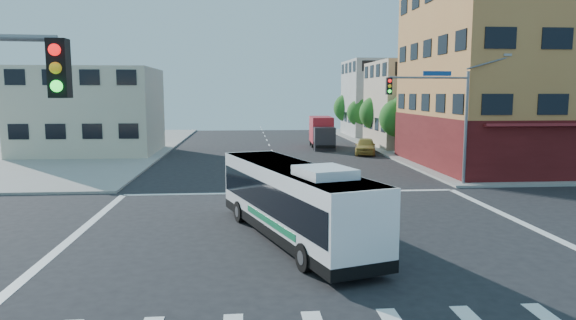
{
  "coord_description": "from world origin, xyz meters",
  "views": [
    {
      "loc": [
        -2.65,
        -19.46,
        5.68
      ],
      "look_at": [
        -0.67,
        4.1,
        2.6
      ],
      "focal_mm": 32.0,
      "sensor_mm": 36.0,
      "label": 1
    }
  ],
  "objects": [
    {
      "name": "signal_mast_ne",
      "position": [
        9.08,
        10.62,
        4.98
      ],
      "size": [
        7.91,
        1.13,
        8.07
      ],
      "color": "slate",
      "rests_on": "ground"
    },
    {
      "name": "building_west",
      "position": [
        -17.02,
        29.98,
        4.01
      ],
      "size": [
        12.06,
        10.06,
        8.0
      ],
      "color": "beige",
      "rests_on": "ground"
    },
    {
      "name": "transit_bus",
      "position": [
        -0.83,
        -0.08,
        1.57
      ],
      "size": [
        5.53,
        11.06,
        3.22
      ],
      "rotation": [
        0.0,
        0.0,
        0.31
      ],
      "color": "black",
      "rests_on": "ground"
    },
    {
      "name": "corner_building_ne",
      "position": [
        19.99,
        18.48,
        5.89
      ],
      "size": [
        18.1,
        15.44,
        14.0
      ],
      "color": "#B37B40",
      "rests_on": "ground"
    },
    {
      "name": "street_tree_d",
      "position": [
        11.9,
        51.92,
        3.88
      ],
      "size": [
        4.0,
        4.0,
        6.03
      ],
      "color": "#322012",
      "rests_on": "ground"
    },
    {
      "name": "building_east_near",
      "position": [
        16.98,
        33.98,
        4.51
      ],
      "size": [
        12.06,
        10.06,
        9.0
      ],
      "color": "tan",
      "rests_on": "ground"
    },
    {
      "name": "parked_car",
      "position": [
        8.58,
        27.52,
        0.78
      ],
      "size": [
        2.92,
        4.88,
        1.55
      ],
      "primitive_type": "imported",
      "rotation": [
        0.0,
        0.0,
        -0.25
      ],
      "color": "gold",
      "rests_on": "ground"
    },
    {
      "name": "building_east_far",
      "position": [
        16.98,
        47.98,
        5.01
      ],
      "size": [
        12.06,
        10.06,
        10.0
      ],
      "color": "#ADADA7",
      "rests_on": "ground"
    },
    {
      "name": "street_tree_c",
      "position": [
        11.9,
        43.92,
        3.46
      ],
      "size": [
        3.4,
        3.4,
        5.29
      ],
      "color": "#322012",
      "rests_on": "ground"
    },
    {
      "name": "street_tree_a",
      "position": [
        11.9,
        27.92,
        3.59
      ],
      "size": [
        3.6,
        3.6,
        5.53
      ],
      "color": "#322012",
      "rests_on": "ground"
    },
    {
      "name": "ground",
      "position": [
        0.0,
        0.0,
        0.0
      ],
      "size": [
        120.0,
        120.0,
        0.0
      ],
      "primitive_type": "plane",
      "color": "black",
      "rests_on": "ground"
    },
    {
      "name": "box_truck",
      "position": [
        5.36,
        33.51,
        1.56
      ],
      "size": [
        2.44,
        7.24,
        3.22
      ],
      "rotation": [
        0.0,
        0.0,
        -0.05
      ],
      "color": "#27262C",
      "rests_on": "ground"
    },
    {
      "name": "street_tree_b",
      "position": [
        11.9,
        35.92,
        3.75
      ],
      "size": [
        3.8,
        3.8,
        5.79
      ],
      "color": "#322012",
      "rests_on": "ground"
    }
  ]
}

